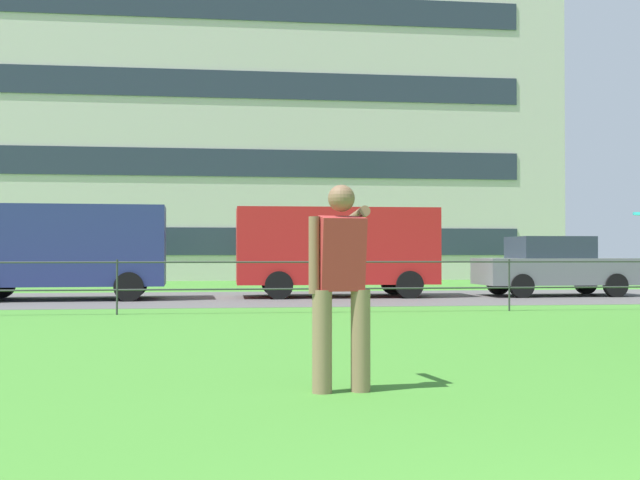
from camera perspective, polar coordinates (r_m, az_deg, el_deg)
street_strip at (r=20.13m, az=-1.84°, el=-4.08°), size 80.00×6.76×0.01m
park_fence at (r=15.20m, az=-0.06°, el=-2.62°), size 29.59×0.04×1.00m
person_thrower at (r=6.59m, az=1.47°, el=-2.82°), size 0.51×0.80×1.68m
panel_van_right at (r=20.33m, az=-17.80°, el=-0.44°), size 5.07×2.25×2.24m
panel_van_far_left at (r=20.65m, az=1.13°, el=-0.48°), size 5.02×2.15×2.24m
car_grey_far_right at (r=21.97m, az=16.06°, el=-1.76°), size 4.02×1.86×1.54m
apartment_building_background at (r=39.78m, az=-5.44°, el=11.45°), size 26.89×12.84×19.23m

